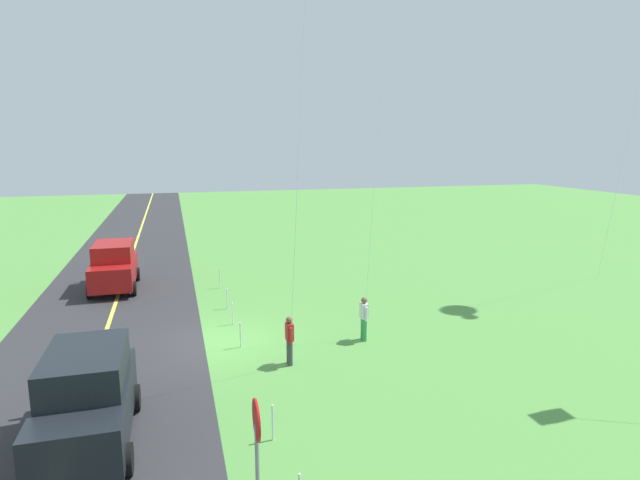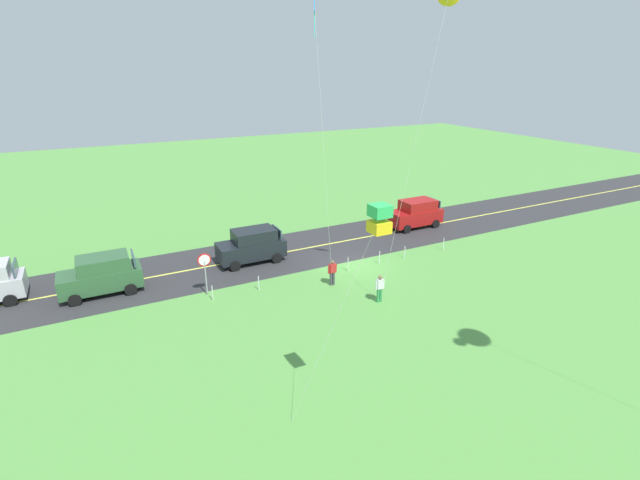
{
  "view_description": "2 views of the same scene",
  "coord_description": "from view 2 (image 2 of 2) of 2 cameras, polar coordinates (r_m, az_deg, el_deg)",
  "views": [
    {
      "loc": [
        18.04,
        -1.33,
        6.98
      ],
      "look_at": [
        4.06,
        2.63,
        4.3
      ],
      "focal_mm": 29.36,
      "sensor_mm": 36.0,
      "label": 1
    },
    {
      "loc": [
        14.36,
        23.6,
        12.25
      ],
      "look_at": [
        3.58,
        2.38,
        3.17
      ],
      "focal_mm": 25.58,
      "sensor_mm": 36.0,
      "label": 2
    }
  ],
  "objects": [
    {
      "name": "asphalt_road",
      "position": [
        33.44,
        0.5,
        -0.61
      ],
      "size": [
        120.0,
        7.0,
        0.0
      ],
      "primitive_type": "cube",
      "color": "#2D2D30",
      "rests_on": "ground"
    },
    {
      "name": "kite_blue_mid",
      "position": [
        23.7,
        -0.65,
        26.89
      ],
      "size": [
        1.62,
        1.02,
        15.8
      ],
      "color": "silver",
      "rests_on": "ground"
    },
    {
      "name": "stop_sign",
      "position": [
        26.34,
        -14.22,
        -3.18
      ],
      "size": [
        0.76,
        0.08,
        2.56
      ],
      "color": "gray",
      "rests_on": "ground"
    },
    {
      "name": "car_suv_foreground",
      "position": [
        30.54,
        -8.51,
        -0.67
      ],
      "size": [
        4.4,
        2.12,
        2.24
      ],
      "color": "black",
      "rests_on": "ground"
    },
    {
      "name": "fence_post_4",
      "position": [
        26.87,
        -7.68,
        -5.38
      ],
      "size": [
        0.05,
        0.05,
        0.9
      ],
      "primitive_type": "cylinder",
      "color": "silver",
      "rests_on": "ground"
    },
    {
      "name": "fence_post_1",
      "position": [
        31.49,
        10.55,
        -1.5
      ],
      "size": [
        0.05,
        0.05,
        0.9
      ],
      "primitive_type": "cylinder",
      "color": "silver",
      "rests_on": "ground"
    },
    {
      "name": "kite_green_far",
      "position": [
        13.55,
        7.43,
        2.56
      ],
      "size": [
        2.56,
        2.05,
        8.49
      ],
      "color": "silver",
      "rests_on": "ground"
    },
    {
      "name": "car_parked_west_near",
      "position": [
        37.66,
        11.86,
        3.29
      ],
      "size": [
        4.4,
        2.12,
        2.24
      ],
      "color": "maroon",
      "rests_on": "ground"
    },
    {
      "name": "person_adult_near",
      "position": [
        25.41,
        7.48,
        -5.94
      ],
      "size": [
        0.58,
        0.22,
        1.6
      ],
      "rotation": [
        0.0,
        0.0,
        3.42
      ],
      "color": "#338C4C",
      "rests_on": "ground"
    },
    {
      "name": "fence_post_5",
      "position": [
        26.22,
        -13.31,
        -6.48
      ],
      "size": [
        0.05,
        0.05,
        0.9
      ],
      "primitive_type": "cylinder",
      "color": "silver",
      "rests_on": "ground"
    },
    {
      "name": "ground_plane",
      "position": [
        30.24,
        4.0,
        -3.18
      ],
      "size": [
        120.0,
        120.0,
        0.1
      ],
      "primitive_type": "cube",
      "color": "#549342"
    },
    {
      "name": "fence_post_2",
      "position": [
        30.35,
        7.45,
        -2.19
      ],
      "size": [
        0.05,
        0.05,
        0.9
      ],
      "primitive_type": "cylinder",
      "color": "silver",
      "rests_on": "ground"
    },
    {
      "name": "car_parked_east_near",
      "position": [
        28.86,
        -25.66,
        -3.93
      ],
      "size": [
        4.4,
        2.12,
        2.24
      ],
      "color": "#2D5633",
      "rests_on": "ground"
    },
    {
      "name": "fence_post_0",
      "position": [
        33.56,
        15.19,
        -0.47
      ],
      "size": [
        0.05,
        0.05,
        0.9
      ],
      "primitive_type": "cylinder",
      "color": "silver",
      "rests_on": "ground"
    },
    {
      "name": "fence_post_3",
      "position": [
        29.15,
        3.52,
        -3.04
      ],
      "size": [
        0.05,
        0.05,
        0.9
      ],
      "primitive_type": "cylinder",
      "color": "silver",
      "rests_on": "ground"
    },
    {
      "name": "road_centre_stripe",
      "position": [
        33.43,
        0.5,
        -0.61
      ],
      "size": [
        120.0,
        0.16,
        0.0
      ],
      "primitive_type": "cube",
      "color": "#E5E04C",
      "rests_on": "asphalt_road"
    },
    {
      "name": "person_adult_companion",
      "position": [
        27.08,
        1.55,
        -3.99
      ],
      "size": [
        0.58,
        0.22,
        1.6
      ],
      "rotation": [
        0.0,
        0.0,
        5.4
      ],
      "color": "#3F3F47",
      "rests_on": "ground"
    }
  ]
}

